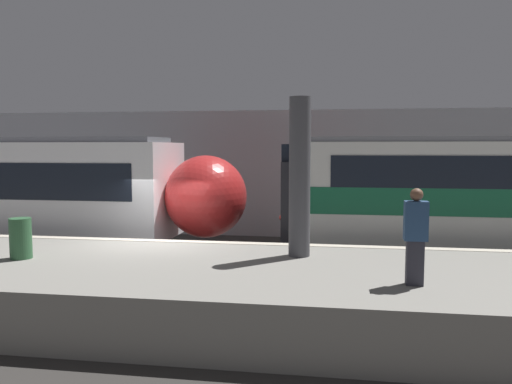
{
  "coord_description": "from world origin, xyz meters",
  "views": [
    {
      "loc": [
        4.38,
        -11.87,
        3.37
      ],
      "look_at": [
        2.4,
        1.01,
        2.2
      ],
      "focal_mm": 35.0,
      "sensor_mm": 36.0,
      "label": 1
    }
  ],
  "objects": [
    {
      "name": "person_waiting",
      "position": [
        5.77,
        -3.31,
        1.92
      ],
      "size": [
        0.38,
        0.24,
        1.64
      ],
      "color": "#2D2D38",
      "rests_on": "platform"
    },
    {
      "name": "station_rear_barrier",
      "position": [
        0.0,
        6.72,
        2.37
      ],
      "size": [
        50.0,
        0.15,
        4.75
      ],
      "color": "#939399",
      "rests_on": "ground"
    },
    {
      "name": "platform",
      "position": [
        0.0,
        -2.37,
        0.53
      ],
      "size": [
        40.0,
        4.75,
        1.06
      ],
      "color": "gray",
      "rests_on": "ground"
    },
    {
      "name": "ground_plane",
      "position": [
        0.0,
        0.0,
        0.0
      ],
      "size": [
        120.0,
        120.0,
        0.0
      ],
      "primitive_type": "plane",
      "color": "#33302D"
    },
    {
      "name": "support_pillar_near",
      "position": [
        3.69,
        -1.33,
        2.74
      ],
      "size": [
        0.45,
        0.45,
        3.37
      ],
      "color": "#47474C",
      "rests_on": "platform"
    },
    {
      "name": "trash_bin",
      "position": [
        -2.04,
        -2.48,
        1.48
      ],
      "size": [
        0.44,
        0.44,
        0.85
      ],
      "color": "#2D5B38",
      "rests_on": "platform"
    }
  ]
}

